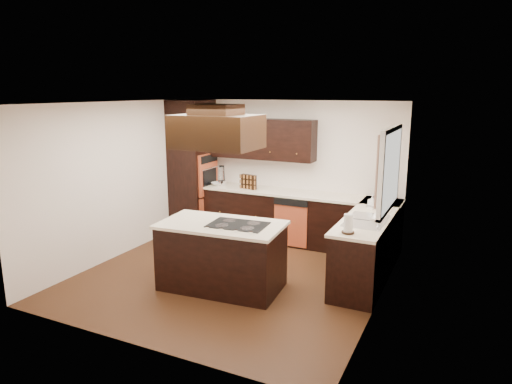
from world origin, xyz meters
TOP-DOWN VIEW (x-y plane):
  - floor at (0.00, 0.00)m, footprint 4.20×4.20m
  - ceiling at (0.00, 0.00)m, footprint 4.20×4.20m
  - wall_back at (0.00, 2.11)m, footprint 4.20×0.02m
  - wall_front at (0.00, -2.11)m, footprint 4.20×0.02m
  - wall_left at (-2.11, 0.00)m, footprint 0.02×4.20m
  - wall_right at (2.11, 0.00)m, footprint 0.02×4.20m
  - oven_column at (-1.78, 1.71)m, footprint 0.65×0.75m
  - wall_oven_face at (-1.43, 1.71)m, footprint 0.05×0.62m
  - base_cabinets_back at (0.03, 1.80)m, footprint 2.93×0.60m
  - base_cabinets_right at (1.80, 0.90)m, footprint 0.60×2.40m
  - countertop_back at (0.03, 1.79)m, footprint 2.93×0.63m
  - countertop_right at (1.79, 0.90)m, footprint 0.63×2.40m
  - upper_cabinets at (-0.43, 1.93)m, footprint 2.00×0.34m
  - dishwasher_front at (0.33, 1.50)m, footprint 0.60×0.05m
  - window_frame at (2.07, 0.55)m, footprint 0.06×1.32m
  - window_pane at (2.10, 0.55)m, footprint 0.00×1.20m
  - curtain_left at (2.01, 0.13)m, footprint 0.02×0.34m
  - curtain_right at (2.01, 0.97)m, footprint 0.02×0.34m
  - sink_rim at (1.80, 0.55)m, footprint 0.52×0.84m
  - island at (0.07, -0.41)m, footprint 1.67×1.00m
  - island_top at (0.07, -0.41)m, footprint 1.73×1.07m
  - cooktop at (0.31, -0.39)m, footprint 0.80×0.57m
  - range_hood at (0.10, -0.55)m, footprint 1.05×0.72m
  - hood_duct at (0.10, -0.55)m, footprint 0.55×0.50m
  - blender_base at (-1.15, 1.73)m, footprint 0.15×0.15m
  - blender_pitcher at (-1.15, 1.73)m, footprint 0.13×0.13m
  - spice_rack at (-0.58, 1.71)m, footprint 0.32×0.15m
  - mixing_bowl at (-1.22, 1.74)m, footprint 0.31×0.31m
  - soap_bottle at (1.74, 1.23)m, footprint 0.13×0.13m
  - paper_towel at (1.72, -0.12)m, footprint 0.13×0.13m

SIDE VIEW (x-z plane):
  - floor at x=0.00m, z-range -0.02..0.00m
  - dishwasher_front at x=0.33m, z-range 0.04..0.76m
  - base_cabinets_back at x=0.03m, z-range 0.00..0.88m
  - base_cabinets_right at x=1.80m, z-range 0.00..0.88m
  - island at x=0.07m, z-range 0.00..0.88m
  - countertop_back at x=0.03m, z-range 0.88..0.92m
  - countertop_right at x=1.79m, z-range 0.88..0.92m
  - island_top at x=0.07m, z-range 0.88..0.92m
  - sink_rim at x=1.80m, z-range 0.92..0.93m
  - cooktop at x=0.31m, z-range 0.92..0.93m
  - mixing_bowl at x=-1.22m, z-range 0.92..0.98m
  - blender_base at x=-1.15m, z-range 0.92..1.02m
  - soap_bottle at x=1.74m, z-range 0.92..1.14m
  - paper_towel at x=1.72m, z-range 0.92..1.17m
  - spice_rack at x=-0.58m, z-range 0.92..1.18m
  - oven_column at x=-1.78m, z-range 0.00..2.12m
  - wall_oven_face at x=-1.43m, z-range 0.73..1.51m
  - blender_pitcher at x=-1.15m, z-range 1.02..1.28m
  - wall_back at x=0.00m, z-range 0.00..2.50m
  - wall_front at x=0.00m, z-range 0.00..2.50m
  - wall_left at x=-2.11m, z-range 0.00..2.50m
  - wall_right at x=2.11m, z-range 0.00..2.50m
  - window_frame at x=2.07m, z-range 1.09..2.21m
  - window_pane at x=2.10m, z-range 1.15..2.15m
  - curtain_left at x=2.01m, z-range 1.25..2.15m
  - curtain_right at x=2.01m, z-range 1.25..2.15m
  - upper_cabinets at x=-0.43m, z-range 1.45..2.17m
  - range_hood at x=0.10m, z-range 1.95..2.37m
  - hood_duct at x=0.10m, z-range 2.37..2.50m
  - ceiling at x=0.00m, z-range 2.50..2.52m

